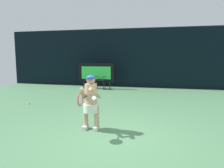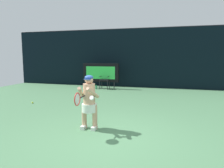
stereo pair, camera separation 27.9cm
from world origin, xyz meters
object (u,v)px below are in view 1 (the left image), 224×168
at_px(water_bottle, 92,87).
at_px(tennis_ball_loose, 29,103).
at_px(tennis_racket, 81,99).
at_px(scoreboard, 96,73).
at_px(tennis_player, 91,101).
at_px(umpire_chair, 101,78).

xyz_separation_m(water_bottle, tennis_ball_loose, (-1.21, -4.31, -0.09)).
bearing_deg(tennis_ball_loose, tennis_racket, -40.19).
bearing_deg(scoreboard, tennis_racket, -75.53).
height_order(tennis_player, tennis_racket, tennis_player).
height_order(tennis_player, tennis_ball_loose, tennis_player).
distance_m(tennis_player, tennis_racket, 0.63).
bearing_deg(tennis_ball_loose, water_bottle, 74.34).
height_order(scoreboard, tennis_racket, scoreboard).
height_order(umpire_chair, tennis_player, tennis_player).
bearing_deg(umpire_chair, tennis_ball_loose, -110.05).
height_order(scoreboard, umpire_chair, scoreboard).
bearing_deg(water_bottle, tennis_ball_loose, -105.66).
height_order(scoreboard, tennis_ball_loose, scoreboard).
bearing_deg(water_bottle, scoreboard, 66.97).
bearing_deg(water_bottle, tennis_racket, -73.49).
relative_size(tennis_racket, tennis_ball_loose, 8.85).
xyz_separation_m(scoreboard, tennis_racket, (1.94, -7.52, -0.03)).
distance_m(umpire_chair, water_bottle, 0.72).
distance_m(umpire_chair, tennis_ball_loose, 4.91).
height_order(scoreboard, tennis_player, scoreboard).
xyz_separation_m(water_bottle, tennis_player, (2.15, -6.51, 0.64)).
xyz_separation_m(scoreboard, tennis_player, (1.98, -6.91, -0.19)).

